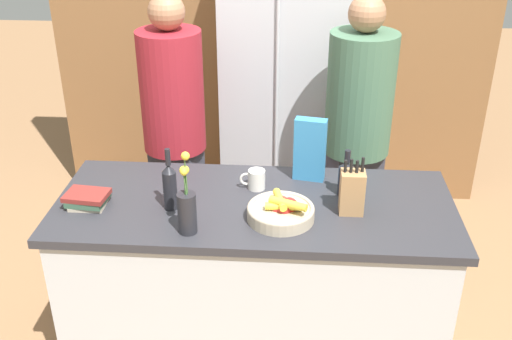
# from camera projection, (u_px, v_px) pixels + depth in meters

# --- Properties ---
(kitchen_island) EXTENTS (1.83, 0.75, 0.88)m
(kitchen_island) POSITION_uv_depth(u_px,v_px,m) (255.00, 279.00, 2.94)
(kitchen_island) COLOR silver
(kitchen_island) RESTS_ON ground_plane
(back_wall_wood) EXTENTS (3.03, 0.12, 2.60)m
(back_wall_wood) POSITION_uv_depth(u_px,v_px,m) (272.00, 22.00, 4.07)
(back_wall_wood) COLOR brown
(back_wall_wood) RESTS_ON ground_plane
(refrigerator) EXTENTS (0.84, 0.62, 1.98)m
(refrigerator) POSITION_uv_depth(u_px,v_px,m) (288.00, 83.00, 3.89)
(refrigerator) COLOR #B7B7BC
(refrigerator) RESTS_ON ground_plane
(fruit_bowl) EXTENTS (0.30, 0.30, 0.11)m
(fruit_bowl) POSITION_uv_depth(u_px,v_px,m) (281.00, 210.00, 2.60)
(fruit_bowl) COLOR tan
(fruit_bowl) RESTS_ON kitchen_island
(knife_block) EXTENTS (0.11, 0.09, 0.27)m
(knife_block) POSITION_uv_depth(u_px,v_px,m) (352.00, 192.00, 2.63)
(knife_block) COLOR #A87A4C
(knife_block) RESTS_ON kitchen_island
(flower_vase) EXTENTS (0.08, 0.08, 0.37)m
(flower_vase) POSITION_uv_depth(u_px,v_px,m) (187.00, 207.00, 2.47)
(flower_vase) COLOR #232328
(flower_vase) RESTS_ON kitchen_island
(cereal_box) EXTENTS (0.16, 0.09, 0.31)m
(cereal_box) POSITION_uv_depth(u_px,v_px,m) (310.00, 150.00, 2.88)
(cereal_box) COLOR teal
(cereal_box) RESTS_ON kitchen_island
(coffee_mug) EXTENTS (0.12, 0.08, 0.10)m
(coffee_mug) POSITION_uv_depth(u_px,v_px,m) (255.00, 179.00, 2.84)
(coffee_mug) COLOR silver
(coffee_mug) RESTS_ON kitchen_island
(book_stack) EXTENTS (0.20, 0.16, 0.07)m
(book_stack) POSITION_uv_depth(u_px,v_px,m) (88.00, 199.00, 2.71)
(book_stack) COLOR #B7A88E
(book_stack) RESTS_ON kitchen_island
(bottle_oil) EXTENTS (0.07, 0.07, 0.23)m
(bottle_oil) POSITION_uv_depth(u_px,v_px,m) (346.00, 177.00, 2.77)
(bottle_oil) COLOR black
(bottle_oil) RESTS_ON kitchen_island
(bottle_vinegar) EXTENTS (0.06, 0.06, 0.29)m
(bottle_vinegar) POSITION_uv_depth(u_px,v_px,m) (170.00, 185.00, 2.65)
(bottle_vinegar) COLOR black
(bottle_vinegar) RESTS_ON kitchen_island
(person_at_sink) EXTENTS (0.35, 0.35, 1.68)m
(person_at_sink) POSITION_uv_depth(u_px,v_px,m) (174.00, 126.00, 3.38)
(person_at_sink) COLOR #383842
(person_at_sink) RESTS_ON ground_plane
(person_in_blue) EXTENTS (0.37, 0.37, 1.68)m
(person_in_blue) POSITION_uv_depth(u_px,v_px,m) (357.00, 129.00, 3.35)
(person_in_blue) COLOR #383842
(person_in_blue) RESTS_ON ground_plane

